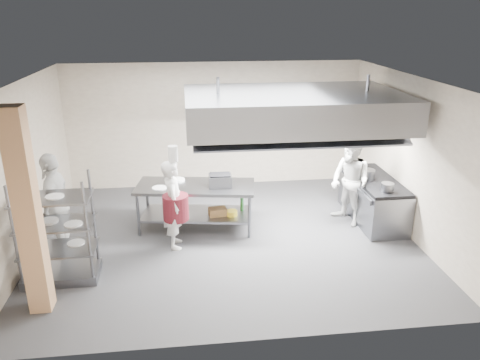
{
  "coord_description": "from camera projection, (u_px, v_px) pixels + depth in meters",
  "views": [
    {
      "loc": [
        -0.72,
        -8.04,
        4.14
      ],
      "look_at": [
        0.28,
        0.2,
        1.1
      ],
      "focal_mm": 35.0,
      "sensor_mm": 36.0,
      "label": 1
    }
  ],
  "objects": [
    {
      "name": "wall_left",
      "position": [
        25.0,
        171.0,
        8.08
      ],
      "size": [
        0.0,
        6.0,
        6.0
      ],
      "primitive_type": "plane",
      "rotation": [
        1.57,
        0.0,
        1.57
      ],
      "color": "tan",
      "rests_on": "ground"
    },
    {
      "name": "column",
      "position": [
        28.0,
        215.0,
        6.38
      ],
      "size": [
        0.3,
        0.3,
        3.0
      ],
      "primitive_type": "cube",
      "color": "tan",
      "rests_on": "floor"
    },
    {
      "name": "hood_strip_a",
      "position": [
        245.0,
        127.0,
        8.7
      ],
      "size": [
        1.6,
        0.12,
        0.04
      ],
      "primitive_type": "cube",
      "color": "white",
      "rests_on": "exhaust_hood"
    },
    {
      "name": "pass_rack",
      "position": [
        56.0,
        229.0,
        7.36
      ],
      "size": [
        1.18,
        0.71,
        1.75
      ],
      "primitive_type": null,
      "rotation": [
        0.0,
        0.0,
        0.02
      ],
      "color": "slate",
      "rests_on": "floor"
    },
    {
      "name": "ceiling",
      "position": [
        225.0,
        80.0,
        7.96
      ],
      "size": [
        7.0,
        7.0,
        0.0
      ],
      "primitive_type": "plane",
      "rotation": [
        3.14,
        0.0,
        0.0
      ],
      "color": "silver",
      "rests_on": "wall_back"
    },
    {
      "name": "plate_stack",
      "position": [
        59.0,
        247.0,
        7.46
      ],
      "size": [
        0.28,
        0.28,
        0.05
      ],
      "primitive_type": "cylinder",
      "color": "white",
      "rests_on": "pass_rack"
    },
    {
      "name": "floor",
      "position": [
        227.0,
        238.0,
        8.99
      ],
      "size": [
        7.0,
        7.0,
        0.0
      ],
      "primitive_type": "plane",
      "color": "#2E2E30",
      "rests_on": "ground"
    },
    {
      "name": "wall_shelf",
      "position": [
        289.0,
        125.0,
        11.33
      ],
      "size": [
        1.5,
        0.28,
        0.04
      ],
      "primitive_type": "cube",
      "color": "gray",
      "rests_on": "wall_back"
    },
    {
      "name": "wall_back",
      "position": [
        215.0,
        125.0,
        11.28
      ],
      "size": [
        7.0,
        0.0,
        7.0
      ],
      "primitive_type": "plane",
      "rotation": [
        1.57,
        0.0,
        0.0
      ],
      "color": "tan",
      "rests_on": "ground"
    },
    {
      "name": "range_top",
      "position": [
        375.0,
        180.0,
        9.51
      ],
      "size": [
        0.78,
        1.96,
        0.06
      ],
      "primitive_type": "cube",
      "color": "black",
      "rests_on": "cooking_range"
    },
    {
      "name": "wall_right",
      "position": [
        410.0,
        157.0,
        8.87
      ],
      "size": [
        0.0,
        6.0,
        6.0
      ],
      "primitive_type": "plane",
      "rotation": [
        1.57,
        0.0,
        -1.57
      ],
      "color": "tan",
      "rests_on": "ground"
    },
    {
      "name": "hood_strip_b",
      "position": [
        339.0,
        124.0,
        8.9
      ],
      "size": [
        1.6,
        0.12,
        0.04
      ],
      "primitive_type": "cube",
      "color": "white",
      "rests_on": "exhaust_hood"
    },
    {
      "name": "chef_line",
      "position": [
        350.0,
        182.0,
        9.33
      ],
      "size": [
        0.96,
        1.06,
        1.79
      ],
      "primitive_type": "imported",
      "rotation": [
        0.0,
        0.0,
        -1.19
      ],
      "color": "white",
      "rests_on": "floor"
    },
    {
      "name": "griddle",
      "position": [
        220.0,
        181.0,
        9.05
      ],
      "size": [
        0.44,
        0.35,
        0.21
      ],
      "primitive_type": "cube",
      "rotation": [
        0.0,
        0.0,
        -0.02
      ],
      "color": "slate",
      "rests_on": "island_worktop"
    },
    {
      "name": "island",
      "position": [
        196.0,
        207.0,
        9.27
      ],
      "size": [
        2.41,
        1.3,
        0.91
      ],
      "primitive_type": null,
      "rotation": [
        0.0,
        0.0,
        -0.16
      ],
      "color": "gray",
      "rests_on": "floor"
    },
    {
      "name": "chef_head",
      "position": [
        174.0,
        204.0,
        8.42
      ],
      "size": [
        0.42,
        0.62,
        1.66
      ],
      "primitive_type": "imported",
      "rotation": [
        0.0,
        0.0,
        1.6
      ],
      "color": "white",
      "rests_on": "floor"
    },
    {
      "name": "stockpot",
      "position": [
        367.0,
        175.0,
        9.42
      ],
      "size": [
        0.3,
        0.3,
        0.21
      ],
      "primitive_type": "cylinder",
      "color": "gray",
      "rests_on": "range_top"
    },
    {
      "name": "island_worktop",
      "position": [
        195.0,
        187.0,
        9.12
      ],
      "size": [
        2.41,
        1.3,
        0.06
      ],
      "primitive_type": "cube",
      "rotation": [
        0.0,
        0.0,
        -0.16
      ],
      "color": "gray",
      "rests_on": "island"
    },
    {
      "name": "chef_plating",
      "position": [
        56.0,
        205.0,
        8.1
      ],
      "size": [
        0.54,
        1.14,
        1.89
      ],
      "primitive_type": "imported",
      "rotation": [
        0.0,
        0.0,
        -1.64
      ],
      "color": "white",
      "rests_on": "floor"
    },
    {
      "name": "wicker_basket",
      "position": [
        218.0,
        212.0,
        9.18
      ],
      "size": [
        0.37,
        0.28,
        0.15
      ],
      "primitive_type": "cube",
      "rotation": [
        0.0,
        0.0,
        0.13
      ],
      "color": "olive",
      "rests_on": "island_undershelf"
    },
    {
      "name": "cooking_range",
      "position": [
        373.0,
        200.0,
        9.66
      ],
      "size": [
        0.8,
        2.0,
        0.84
      ],
      "primitive_type": "cube",
      "color": "slate",
      "rests_on": "floor"
    },
    {
      "name": "island_undershelf",
      "position": [
        196.0,
        214.0,
        9.32
      ],
      "size": [
        2.22,
        1.18,
        0.04
      ],
      "primitive_type": "cube",
      "rotation": [
        0.0,
        0.0,
        -0.16
      ],
      "color": "gray",
      "rests_on": "island"
    },
    {
      "name": "exhaust_hood",
      "position": [
        293.0,
        109.0,
        8.69
      ],
      "size": [
        4.0,
        2.5,
        0.6
      ],
      "primitive_type": "cube",
      "color": "gray",
      "rests_on": "ceiling"
    }
  ]
}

